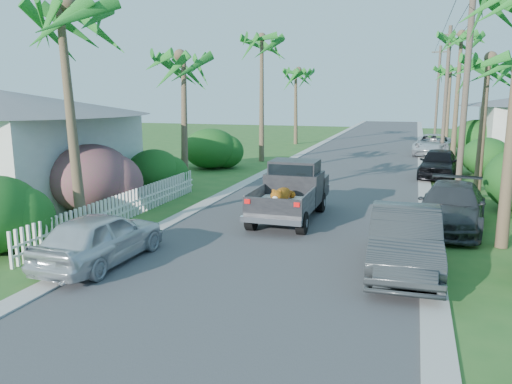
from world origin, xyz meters
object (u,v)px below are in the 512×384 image
(parked_car_rm, at_px, (451,207))
(utility_pole_b, at_px, (466,90))
(pickup_truck, at_px, (293,190))
(parked_car_rn, at_px, (405,240))
(palm_l_a, at_px, (63,5))
(palm_r_b, at_px, (489,59))
(parked_car_ln, at_px, (101,238))
(palm_l_b, at_px, (182,56))
(palm_l_c, at_px, (262,38))
(parked_car_rf, at_px, (439,163))
(palm_l_d, at_px, (296,70))
(palm_r_c, at_px, (462,36))
(palm_r_d, at_px, (451,68))
(utility_pole_d, at_px, (438,92))
(utility_pole_c, at_px, (446,91))
(house_left, at_px, (0,150))
(parked_car_rd, at_px, (433,145))

(parked_car_rm, relative_size, utility_pole_b, 0.56)
(pickup_truck, height_order, parked_car_rm, pickup_truck)
(pickup_truck, xyz_separation_m, parked_car_rn, (4.03, -4.67, -0.21))
(palm_l_a, xyz_separation_m, palm_r_b, (12.80, 12.00, -0.98))
(parked_car_ln, height_order, palm_l_b, palm_l_b)
(palm_l_c, xyz_separation_m, palm_r_b, (12.60, -7.00, -1.96))
(parked_car_rn, relative_size, palm_l_b, 0.65)
(parked_car_rf, distance_m, parked_car_ln, 19.59)
(palm_l_a, height_order, palm_l_d, palm_l_a)
(parked_car_rf, relative_size, palm_r_c, 0.48)
(pickup_truck, height_order, palm_r_d, palm_r_d)
(parked_car_rm, height_order, parked_car_rf, parked_car_rf)
(parked_car_ln, relative_size, palm_l_c, 0.45)
(palm_l_c, xyz_separation_m, utility_pole_d, (11.60, 21.00, -3.31))
(palm_l_d, xyz_separation_m, utility_pole_c, (12.10, -6.00, -1.84))
(palm_r_c, bearing_deg, parked_car_rf, -99.02)
(parked_car_rf, relative_size, house_left, 0.51)
(parked_car_rf, distance_m, utility_pole_c, 10.32)
(parked_car_rf, distance_m, parked_car_rd, 10.57)
(palm_l_c, bearing_deg, utility_pole_b, -37.81)
(pickup_truck, bearing_deg, palm_r_d, 77.93)
(palm_l_d, height_order, palm_r_b, palm_l_d)
(palm_l_c, bearing_deg, palm_l_a, -90.60)
(palm_r_c, height_order, house_left, palm_r_c)
(palm_r_d, bearing_deg, utility_pole_b, -91.91)
(parked_car_rd, relative_size, palm_l_a, 0.66)
(parked_car_rn, bearing_deg, house_left, 164.42)
(parked_car_rm, relative_size, parked_car_ln, 1.22)
(palm_r_b, distance_m, utility_pole_b, 2.61)
(palm_l_b, xyz_separation_m, utility_pole_b, (12.40, 1.00, -1.55))
(parked_car_rn, xyz_separation_m, palm_r_b, (3.00, 12.07, 5.15))
(parked_car_rm, height_order, utility_pole_d, utility_pole_d)
(palm_l_d, distance_m, utility_pole_c, 13.63)
(parked_car_rn, relative_size, parked_car_rm, 0.96)
(parked_car_rm, height_order, utility_pole_c, utility_pole_c)
(parked_car_rn, bearing_deg, parked_car_rd, 85.11)
(parked_car_rd, bearing_deg, utility_pole_c, -53.56)
(parked_car_rm, relative_size, palm_l_a, 0.62)
(palm_l_c, distance_m, palm_r_d, 21.95)
(pickup_truck, relative_size, utility_pole_b, 0.57)
(parked_car_rf, distance_m, utility_pole_d, 24.87)
(parked_car_rn, distance_m, parked_car_rf, 15.57)
(parked_car_rm, relative_size, palm_l_b, 0.68)
(parked_car_ln, bearing_deg, parked_car_rd, -105.82)
(parked_car_rm, distance_m, palm_l_c, 19.42)
(parked_car_rn, bearing_deg, palm_r_d, 83.71)
(parked_car_rn, bearing_deg, pickup_truck, 128.95)
(pickup_truck, relative_size, palm_r_b, 0.71)
(utility_pole_b, relative_size, utility_pole_c, 1.00)
(parked_car_rd, relative_size, parked_car_ln, 1.31)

